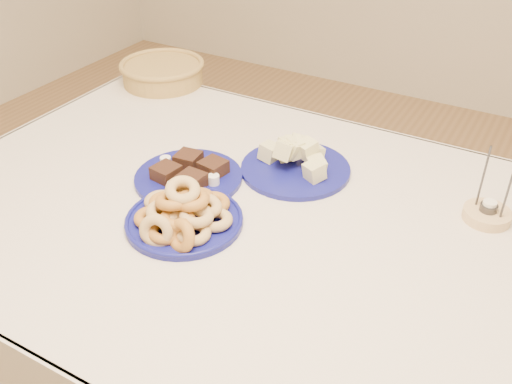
{
  "coord_description": "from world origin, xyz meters",
  "views": [
    {
      "loc": [
        0.5,
        -0.93,
        1.53
      ],
      "look_at": [
        0.0,
        -0.05,
        0.85
      ],
      "focal_mm": 40.0,
      "sensor_mm": 36.0,
      "label": 1
    }
  ],
  "objects_px": {
    "wicker_basket": "(163,72)",
    "donut_platter": "(183,214)",
    "melon_plate": "(296,161)",
    "dining_table": "(266,253)",
    "brownie_plate": "(189,175)",
    "candle_holder": "(487,213)"
  },
  "relations": [
    {
      "from": "donut_platter",
      "to": "candle_holder",
      "type": "relative_size",
      "value": 1.63
    },
    {
      "from": "wicker_basket",
      "to": "dining_table",
      "type": "bearing_deg",
      "value": -36.51
    },
    {
      "from": "dining_table",
      "to": "wicker_basket",
      "type": "xyz_separation_m",
      "value": [
        -0.69,
        0.51,
        0.15
      ]
    },
    {
      "from": "dining_table",
      "to": "candle_holder",
      "type": "height_order",
      "value": "candle_holder"
    },
    {
      "from": "donut_platter",
      "to": "melon_plate",
      "type": "bearing_deg",
      "value": 71.3
    },
    {
      "from": "brownie_plate",
      "to": "candle_holder",
      "type": "relative_size",
      "value": 1.72
    },
    {
      "from": "donut_platter",
      "to": "melon_plate",
      "type": "relative_size",
      "value": 0.79
    },
    {
      "from": "dining_table",
      "to": "wicker_basket",
      "type": "bearing_deg",
      "value": 143.49
    },
    {
      "from": "melon_plate",
      "to": "brownie_plate",
      "type": "distance_m",
      "value": 0.28
    },
    {
      "from": "donut_platter",
      "to": "candle_holder",
      "type": "bearing_deg",
      "value": 31.62
    },
    {
      "from": "donut_platter",
      "to": "melon_plate",
      "type": "height_order",
      "value": "donut_platter"
    },
    {
      "from": "dining_table",
      "to": "brownie_plate",
      "type": "xyz_separation_m",
      "value": [
        -0.25,
        0.04,
        0.12
      ]
    },
    {
      "from": "wicker_basket",
      "to": "melon_plate",
      "type": "bearing_deg",
      "value": -24.05
    },
    {
      "from": "dining_table",
      "to": "brownie_plate",
      "type": "bearing_deg",
      "value": 170.27
    },
    {
      "from": "brownie_plate",
      "to": "donut_platter",
      "type": "bearing_deg",
      "value": -58.27
    },
    {
      "from": "melon_plate",
      "to": "wicker_basket",
      "type": "height_order",
      "value": "melon_plate"
    },
    {
      "from": "donut_platter",
      "to": "brownie_plate",
      "type": "distance_m",
      "value": 0.19
    },
    {
      "from": "wicker_basket",
      "to": "donut_platter",
      "type": "bearing_deg",
      "value": -49.38
    },
    {
      "from": "melon_plate",
      "to": "wicker_basket",
      "type": "xyz_separation_m",
      "value": [
        -0.65,
        0.29,
        0.01
      ]
    },
    {
      "from": "brownie_plate",
      "to": "candle_holder",
      "type": "bearing_deg",
      "value": 16.28
    },
    {
      "from": "brownie_plate",
      "to": "wicker_basket",
      "type": "distance_m",
      "value": 0.64
    },
    {
      "from": "dining_table",
      "to": "donut_platter",
      "type": "xyz_separation_m",
      "value": [
        -0.15,
        -0.12,
        0.14
      ]
    }
  ]
}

